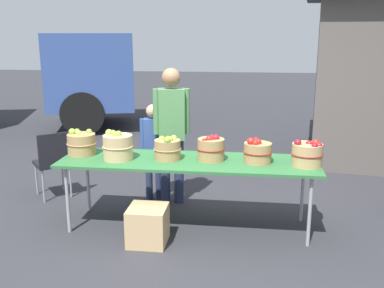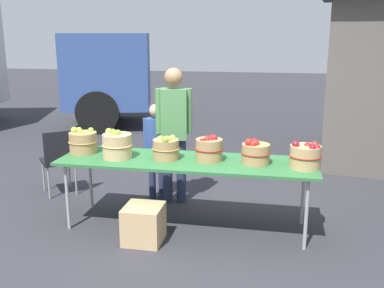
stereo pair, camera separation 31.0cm
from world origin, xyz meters
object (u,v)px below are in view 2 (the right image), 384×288
(folding_chair, at_px, (59,157))
(produce_crate, at_px, (144,224))
(apple_basket_red_0, at_px, (209,149))
(vendor_adult, at_px, (174,125))
(apple_basket_red_1, at_px, (255,152))
(market_table, at_px, (187,163))
(apple_basket_red_2, at_px, (306,156))
(apple_basket_green_1, at_px, (117,145))
(apple_basket_green_2, at_px, (166,148))
(child_customer, at_px, (156,144))
(apple_basket_green_0, at_px, (83,142))

(folding_chair, bearing_deg, produce_crate, 103.55)
(apple_basket_red_0, xyz_separation_m, vendor_adult, (-0.53, 0.64, 0.10))
(apple_basket_red_1, bearing_deg, market_table, -179.13)
(vendor_adult, bearing_deg, apple_basket_red_2, 142.90)
(apple_basket_red_0, distance_m, produce_crate, 1.02)
(apple_basket_green_1, bearing_deg, apple_basket_green_2, 6.67)
(market_table, relative_size, folding_chair, 3.14)
(child_customer, relative_size, produce_crate, 3.21)
(child_customer, height_order, produce_crate, child_customer)
(vendor_adult, bearing_deg, produce_crate, 75.87)
(apple_basket_green_1, relative_size, vendor_adult, 0.20)
(vendor_adult, height_order, folding_chair, vendor_adult)
(apple_basket_green_2, height_order, apple_basket_red_1, apple_basket_red_1)
(apple_basket_green_1, height_order, produce_crate, apple_basket_green_1)
(apple_basket_green_1, bearing_deg, market_table, 4.30)
(vendor_adult, bearing_deg, apple_basket_green_2, 84.92)
(market_table, distance_m, vendor_adult, 0.78)
(apple_basket_red_2, bearing_deg, apple_basket_red_0, 174.95)
(child_customer, distance_m, produce_crate, 1.33)
(apple_basket_green_1, bearing_deg, child_customer, 76.29)
(apple_basket_red_0, relative_size, vendor_adult, 0.18)
(apple_basket_green_1, bearing_deg, apple_basket_red_1, 2.62)
(folding_chair, bearing_deg, market_table, 120.46)
(apple_basket_red_2, bearing_deg, folding_chair, 166.85)
(apple_basket_green_0, xyz_separation_m, apple_basket_green_2, (0.97, -0.07, -0.00))
(apple_basket_red_0, height_order, apple_basket_red_1, apple_basket_red_0)
(market_table, distance_m, apple_basket_green_1, 0.76)
(vendor_adult, distance_m, child_customer, 0.37)
(apple_basket_red_0, bearing_deg, apple_basket_green_0, 178.18)
(vendor_adult, xyz_separation_m, folding_chair, (-1.51, -0.02, -0.47))
(folding_chair, distance_m, produce_crate, 1.85)
(apple_basket_red_1, relative_size, vendor_adult, 0.18)
(apple_basket_green_0, bearing_deg, apple_basket_green_1, -16.77)
(apple_basket_red_1, height_order, apple_basket_red_2, apple_basket_red_2)
(apple_basket_green_1, distance_m, apple_basket_red_1, 1.46)
(apple_basket_green_0, distance_m, produce_crate, 1.20)
(apple_basket_red_2, height_order, vendor_adult, vendor_adult)
(apple_basket_green_1, bearing_deg, apple_basket_green_0, 163.23)
(apple_basket_red_1, bearing_deg, apple_basket_green_2, -179.65)
(apple_basket_green_2, xyz_separation_m, child_customer, (-0.32, 0.76, -0.16))
(vendor_adult, bearing_deg, apple_basket_green_0, 22.36)
(apple_basket_green_0, bearing_deg, apple_basket_green_2, -4.40)
(child_customer, relative_size, folding_chair, 1.41)
(market_table, relative_size, apple_basket_green_2, 9.18)
(apple_basket_green_0, xyz_separation_m, produce_crate, (0.84, -0.52, -0.69))
(apple_basket_green_2, height_order, produce_crate, apple_basket_green_2)
(apple_basket_red_0, xyz_separation_m, apple_basket_red_2, (0.97, -0.09, -0.00))
(folding_chair, height_order, produce_crate, folding_chair)
(market_table, bearing_deg, apple_basket_green_1, -175.70)
(child_customer, xyz_separation_m, produce_crate, (0.19, -1.20, -0.52))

